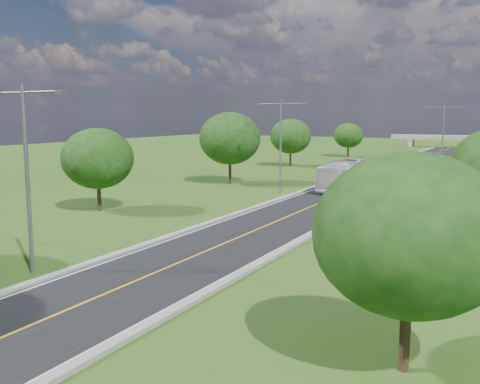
# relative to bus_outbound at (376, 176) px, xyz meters

# --- Properties ---
(ground) EXTENTS (260.00, 260.00, 0.00)m
(ground) POSITION_rel_bus_outbound_xyz_m (-2.66, 8.37, -1.70)
(ground) COLOR #2D5618
(ground) RESTS_ON ground
(road) EXTENTS (8.00, 150.00, 0.06)m
(road) POSITION_rel_bus_outbound_xyz_m (-2.66, 14.37, -1.67)
(road) COLOR black
(road) RESTS_ON ground
(curb_left) EXTENTS (0.50, 150.00, 0.22)m
(curb_left) POSITION_rel_bus_outbound_xyz_m (-6.91, 14.37, -1.59)
(curb_left) COLOR gray
(curb_left) RESTS_ON ground
(curb_right) EXTENTS (0.50, 150.00, 0.22)m
(curb_right) POSITION_rel_bus_outbound_xyz_m (1.59, 14.37, -1.59)
(curb_right) COLOR gray
(curb_right) RESTS_ON ground
(speed_limit_sign) EXTENTS (0.55, 0.09, 2.40)m
(speed_limit_sign) POSITION_rel_bus_outbound_xyz_m (2.54, -13.64, -0.10)
(speed_limit_sign) COLOR slate
(speed_limit_sign) RESTS_ON ground
(overpass) EXTENTS (30.00, 3.00, 3.20)m
(overpass) POSITION_rel_bus_outbound_xyz_m (-2.66, 88.37, 0.72)
(overpass) COLOR gray
(overpass) RESTS_ON ground
(streetlight_near_left) EXTENTS (5.90, 0.25, 10.00)m
(streetlight_near_left) POSITION_rel_bus_outbound_xyz_m (-8.66, -39.63, 4.25)
(streetlight_near_left) COLOR slate
(streetlight_near_left) RESTS_ON ground
(streetlight_mid_left) EXTENTS (5.90, 0.25, 10.00)m
(streetlight_mid_left) POSITION_rel_bus_outbound_xyz_m (-8.66, -6.63, 4.25)
(streetlight_mid_left) COLOR slate
(streetlight_mid_left) RESTS_ON ground
(streetlight_far_right) EXTENTS (5.90, 0.25, 10.00)m
(streetlight_far_right) POSITION_rel_bus_outbound_xyz_m (3.34, 26.37, 4.25)
(streetlight_far_right) COLOR slate
(streetlight_far_right) RESTS_ON ground
(tree_lb) EXTENTS (6.30, 6.30, 7.33)m
(tree_lb) POSITION_rel_bus_outbound_xyz_m (-18.66, -23.63, 2.95)
(tree_lb) COLOR black
(tree_lb) RESTS_ON ground
(tree_lc) EXTENTS (7.56, 7.56, 8.79)m
(tree_lc) POSITION_rel_bus_outbound_xyz_m (-17.66, -1.63, 3.88)
(tree_lc) COLOR black
(tree_lc) RESTS_ON ground
(tree_ld) EXTENTS (6.72, 6.72, 7.82)m
(tree_ld) POSITION_rel_bus_outbound_xyz_m (-19.66, 22.37, 3.26)
(tree_ld) COLOR black
(tree_ld) RESTS_ON ground
(tree_le) EXTENTS (5.88, 5.88, 6.84)m
(tree_le) POSITION_rel_bus_outbound_xyz_m (-17.16, 46.37, 2.64)
(tree_le) COLOR black
(tree_le) RESTS_ON ground
(tree_ra) EXTENTS (6.30, 6.30, 7.33)m
(tree_ra) POSITION_rel_bus_outbound_xyz_m (11.34, -41.63, 2.95)
(tree_ra) COLOR black
(tree_ra) RESTS_ON ground
(bus_outbound) EXTENTS (4.07, 11.98, 3.27)m
(bus_outbound) POSITION_rel_bus_outbound_xyz_m (0.00, 0.00, 0.00)
(bus_outbound) COLOR white
(bus_outbound) RESTS_ON road
(bus_inbound) EXTENTS (2.98, 11.82, 3.28)m
(bus_inbound) POSITION_rel_bus_outbound_xyz_m (-3.46, -0.60, 0.00)
(bus_inbound) COLOR silver
(bus_inbound) RESTS_ON road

